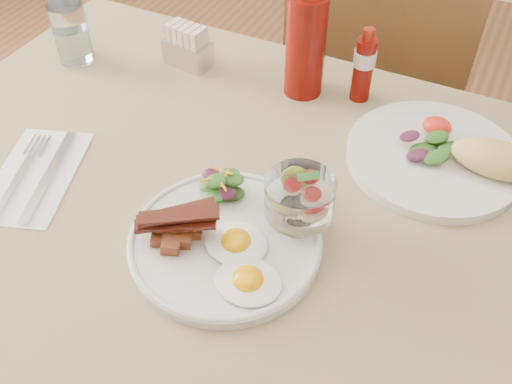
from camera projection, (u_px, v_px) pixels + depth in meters
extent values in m
cylinder|color=#4E3318|center=(129.00, 149.00, 1.58)|extent=(0.06, 0.06, 0.71)
cube|color=#4E3318|center=(266.00, 214.00, 0.90)|extent=(1.30, 0.85, 0.04)
cube|color=#977D5C|center=(266.00, 205.00, 0.89)|extent=(1.33, 0.88, 0.00)
cylinder|color=#4E3318|center=(292.00, 182.00, 1.68)|extent=(0.04, 0.04, 0.45)
cylinder|color=#4E3318|center=(412.00, 222.00, 1.56)|extent=(0.04, 0.04, 0.45)
cylinder|color=#4E3318|center=(335.00, 115.00, 1.90)|extent=(0.04, 0.04, 0.45)
cylinder|color=#4E3318|center=(442.00, 145.00, 1.79)|extent=(0.04, 0.04, 0.45)
cube|color=#4E3318|center=(382.00, 98.00, 1.56)|extent=(0.42, 0.42, 0.03)
cube|color=#4E3318|center=(372.00, 60.00, 1.27)|extent=(0.42, 0.03, 0.46)
cylinder|color=silver|center=(225.00, 242.00, 0.82)|extent=(0.28, 0.28, 0.02)
ellipsoid|color=white|center=(248.00, 281.00, 0.76)|extent=(0.11, 0.10, 0.01)
ellipsoid|color=#FFA505|center=(248.00, 279.00, 0.75)|extent=(0.04, 0.04, 0.03)
ellipsoid|color=white|center=(236.00, 243.00, 0.80)|extent=(0.11, 0.10, 0.01)
ellipsoid|color=#FFA505|center=(236.00, 240.00, 0.80)|extent=(0.04, 0.04, 0.03)
cube|color=brown|center=(173.00, 228.00, 0.81)|extent=(0.03, 0.03, 0.02)
cube|color=brown|center=(183.00, 239.00, 0.80)|extent=(0.03, 0.03, 0.03)
cube|color=brown|center=(159.00, 239.00, 0.80)|extent=(0.02, 0.02, 0.02)
cube|color=brown|center=(194.00, 230.00, 0.81)|extent=(0.03, 0.03, 0.02)
cube|color=brown|center=(171.00, 245.00, 0.79)|extent=(0.03, 0.03, 0.03)
cube|color=brown|center=(165.00, 224.00, 0.82)|extent=(0.02, 0.02, 0.02)
cube|color=brown|center=(181.00, 225.00, 0.80)|extent=(0.03, 0.03, 0.02)
cube|color=brown|center=(170.00, 227.00, 0.79)|extent=(0.02, 0.02, 0.02)
cube|color=brown|center=(188.00, 222.00, 0.80)|extent=(0.03, 0.03, 0.02)
cube|color=#4A150C|center=(174.00, 221.00, 0.79)|extent=(0.11, 0.08, 0.01)
cube|color=#4A150C|center=(176.00, 224.00, 0.78)|extent=(0.11, 0.07, 0.01)
cube|color=#4A150C|center=(177.00, 213.00, 0.79)|extent=(0.10, 0.09, 0.01)
cube|color=#4A150C|center=(179.00, 215.00, 0.78)|extent=(0.11, 0.07, 0.01)
ellipsoid|color=#1C4312|center=(221.00, 192.00, 0.87)|extent=(0.05, 0.04, 0.01)
ellipsoid|color=#1C4312|center=(234.00, 193.00, 0.87)|extent=(0.04, 0.04, 0.01)
ellipsoid|color=#391226|center=(220.00, 180.00, 0.89)|extent=(0.04, 0.03, 0.01)
ellipsoid|color=#1C4312|center=(213.00, 196.00, 0.86)|extent=(0.05, 0.04, 0.01)
ellipsoid|color=#1C4312|center=(210.00, 187.00, 0.87)|extent=(0.04, 0.04, 0.01)
ellipsoid|color=#391226|center=(227.00, 193.00, 0.85)|extent=(0.04, 0.03, 0.01)
ellipsoid|color=#1C4312|center=(229.00, 175.00, 0.87)|extent=(0.04, 0.04, 0.01)
ellipsoid|color=#1C4312|center=(234.00, 180.00, 0.86)|extent=(0.04, 0.03, 0.01)
ellipsoid|color=#391226|center=(210.00, 174.00, 0.87)|extent=(0.03, 0.03, 0.01)
ellipsoid|color=#1C4312|center=(216.00, 181.00, 0.85)|extent=(0.04, 0.04, 0.01)
cylinder|color=orange|center=(224.00, 178.00, 0.85)|extent=(0.01, 0.04, 0.01)
cylinder|color=orange|center=(222.00, 171.00, 0.86)|extent=(0.04, 0.00, 0.01)
cylinder|color=orange|center=(222.00, 183.00, 0.84)|extent=(0.03, 0.03, 0.01)
cylinder|color=orange|center=(213.00, 179.00, 0.85)|extent=(0.03, 0.03, 0.01)
cylinder|color=white|center=(298.00, 221.00, 0.83)|extent=(0.05, 0.05, 0.01)
cylinder|color=white|center=(298.00, 215.00, 0.82)|extent=(0.02, 0.02, 0.02)
cylinder|color=white|center=(300.00, 197.00, 0.79)|extent=(0.10, 0.10, 0.06)
cylinder|color=beige|center=(292.00, 196.00, 0.81)|extent=(0.03, 0.03, 0.01)
cylinder|color=beige|center=(310.00, 206.00, 0.79)|extent=(0.03, 0.03, 0.01)
cylinder|color=beige|center=(304.00, 190.00, 0.81)|extent=(0.03, 0.03, 0.01)
cylinder|color=#97BF3A|center=(295.00, 181.00, 0.79)|extent=(0.04, 0.04, 0.01)
cone|color=red|center=(309.00, 194.00, 0.77)|extent=(0.03, 0.03, 0.03)
cone|color=red|center=(289.00, 184.00, 0.78)|extent=(0.03, 0.03, 0.03)
cone|color=red|center=(307.00, 175.00, 0.78)|extent=(0.03, 0.03, 0.03)
ellipsoid|color=#338530|center=(305.00, 177.00, 0.76)|extent=(0.02, 0.01, 0.00)
ellipsoid|color=#338530|center=(312.00, 176.00, 0.76)|extent=(0.02, 0.01, 0.00)
cylinder|color=silver|center=(434.00, 157.00, 0.95)|extent=(0.29, 0.29, 0.02)
ellipsoid|color=#1C4312|center=(422.00, 150.00, 0.94)|extent=(0.05, 0.05, 0.01)
ellipsoid|color=#1C4312|center=(436.00, 139.00, 0.95)|extent=(0.05, 0.04, 0.01)
ellipsoid|color=#391226|center=(418.00, 155.00, 0.92)|extent=(0.05, 0.04, 0.01)
ellipsoid|color=#1C4312|center=(436.00, 157.00, 0.91)|extent=(0.05, 0.04, 0.01)
ellipsoid|color=#1C4312|center=(449.00, 148.00, 0.93)|extent=(0.04, 0.04, 0.01)
ellipsoid|color=#391226|center=(410.00, 136.00, 0.94)|extent=(0.04, 0.03, 0.01)
ellipsoid|color=#1C4312|center=(437.00, 137.00, 0.93)|extent=(0.05, 0.04, 0.01)
ellipsoid|color=red|center=(437.00, 129.00, 0.96)|extent=(0.05, 0.04, 0.03)
ellipsoid|color=tan|center=(497.00, 158.00, 0.89)|extent=(0.16, 0.12, 0.06)
cylinder|color=#600A05|center=(306.00, 46.00, 1.03)|extent=(0.09, 0.09, 0.19)
cylinder|color=#600A05|center=(363.00, 70.00, 1.04)|extent=(0.04, 0.04, 0.12)
cylinder|color=beige|center=(365.00, 58.00, 1.02)|extent=(0.04, 0.04, 0.03)
cylinder|color=maroon|center=(368.00, 35.00, 0.99)|extent=(0.02, 0.02, 0.02)
cube|color=silver|center=(188.00, 53.00, 1.15)|extent=(0.10, 0.06, 0.05)
cube|color=tan|center=(175.00, 35.00, 1.14)|extent=(0.02, 0.04, 0.06)
cube|color=tan|center=(181.00, 37.00, 1.13)|extent=(0.02, 0.04, 0.06)
cube|color=tan|center=(187.00, 39.00, 1.12)|extent=(0.02, 0.04, 0.06)
cube|color=tan|center=(193.00, 41.00, 1.12)|extent=(0.02, 0.04, 0.06)
cube|color=tan|center=(199.00, 44.00, 1.11)|extent=(0.02, 0.04, 0.06)
cylinder|color=white|center=(71.00, 33.00, 1.14)|extent=(0.07, 0.07, 0.12)
cylinder|color=silver|center=(74.00, 44.00, 1.15)|extent=(0.06, 0.06, 0.07)
cube|color=white|center=(35.00, 175.00, 0.93)|extent=(0.19, 0.25, 0.00)
cube|color=silver|center=(49.00, 175.00, 0.92)|extent=(0.09, 0.21, 0.00)
cube|color=silver|center=(13.00, 187.00, 0.90)|extent=(0.06, 0.14, 0.00)
cube|color=silver|center=(30.00, 145.00, 0.98)|extent=(0.02, 0.05, 0.00)
cube|color=silver|center=(35.00, 145.00, 0.98)|extent=(0.02, 0.05, 0.00)
cube|color=silver|center=(40.00, 145.00, 0.98)|extent=(0.02, 0.05, 0.00)
cube|color=silver|center=(45.00, 146.00, 0.98)|extent=(0.02, 0.05, 0.00)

